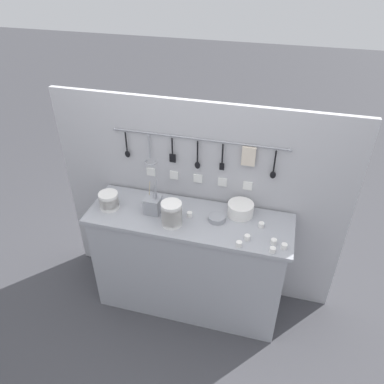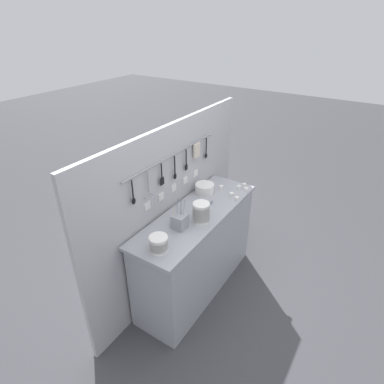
{
  "view_description": "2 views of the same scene",
  "coord_description": "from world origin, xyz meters",
  "px_view_note": "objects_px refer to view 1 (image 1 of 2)",
  "views": [
    {
      "loc": [
        0.6,
        -2.16,
        2.74
      ],
      "look_at": [
        0.03,
        -0.02,
        1.22
      ],
      "focal_mm": 35.0,
      "sensor_mm": 36.0,
      "label": 1
    },
    {
      "loc": [
        -2.19,
        -1.36,
        2.64
      ],
      "look_at": [
        -0.08,
        0.01,
        1.22
      ],
      "focal_mm": 30.0,
      "sensor_mm": 36.0,
      "label": 2
    }
  ],
  "objects_px": {
    "cup_front_left": "(284,246)",
    "plate_stack": "(240,209)",
    "cup_centre": "(274,242)",
    "cup_mid_row": "(190,214)",
    "steel_mixing_bowl": "(217,218)",
    "cup_back_left": "(261,225)",
    "bowl_stack_short_front": "(109,201)",
    "cutlery_caddy": "(153,205)",
    "cup_back_right": "(247,237)",
    "bowl_stack_wide_centre": "(172,214)",
    "cup_beside_plates": "(239,244)",
    "cup_front_right": "(273,250)"
  },
  "relations": [
    {
      "from": "cup_front_left",
      "to": "plate_stack",
      "type": "bearing_deg",
      "value": 139.91
    },
    {
      "from": "bowl_stack_wide_centre",
      "to": "cup_beside_plates",
      "type": "distance_m",
      "value": 0.54
    },
    {
      "from": "plate_stack",
      "to": "cup_centre",
      "type": "height_order",
      "value": "plate_stack"
    },
    {
      "from": "cup_back_left",
      "to": "cup_beside_plates",
      "type": "bearing_deg",
      "value": -116.97
    },
    {
      "from": "cup_back_left",
      "to": "cup_front_left",
      "type": "relative_size",
      "value": 1.0
    },
    {
      "from": "bowl_stack_short_front",
      "to": "plate_stack",
      "type": "bearing_deg",
      "value": 9.98
    },
    {
      "from": "cup_back_left",
      "to": "cup_beside_plates",
      "type": "height_order",
      "value": "same"
    },
    {
      "from": "cup_front_right",
      "to": "plate_stack",
      "type": "bearing_deg",
      "value": 128.17
    },
    {
      "from": "bowl_stack_short_front",
      "to": "cutlery_caddy",
      "type": "relative_size",
      "value": 0.54
    },
    {
      "from": "cup_back_right",
      "to": "steel_mixing_bowl",
      "type": "bearing_deg",
      "value": 147.9
    },
    {
      "from": "cup_front_left",
      "to": "cup_mid_row",
      "type": "relative_size",
      "value": 1.0
    },
    {
      "from": "cup_centre",
      "to": "cup_mid_row",
      "type": "xyz_separation_m",
      "value": [
        -0.65,
        0.14,
        0.0
      ]
    },
    {
      "from": "cup_front_right",
      "to": "cup_back_right",
      "type": "bearing_deg",
      "value": 156.11
    },
    {
      "from": "plate_stack",
      "to": "cup_front_right",
      "type": "height_order",
      "value": "plate_stack"
    },
    {
      "from": "cup_front_left",
      "to": "cup_mid_row",
      "type": "height_order",
      "value": "same"
    },
    {
      "from": "bowl_stack_short_front",
      "to": "cup_front_right",
      "type": "height_order",
      "value": "bowl_stack_short_front"
    },
    {
      "from": "steel_mixing_bowl",
      "to": "cup_front_right",
      "type": "bearing_deg",
      "value": -28.78
    },
    {
      "from": "cutlery_caddy",
      "to": "cup_mid_row",
      "type": "height_order",
      "value": "cutlery_caddy"
    },
    {
      "from": "bowl_stack_wide_centre",
      "to": "cup_back_left",
      "type": "distance_m",
      "value": 0.67
    },
    {
      "from": "bowl_stack_short_front",
      "to": "cutlery_caddy",
      "type": "distance_m",
      "value": 0.35
    },
    {
      "from": "cup_beside_plates",
      "to": "bowl_stack_short_front",
      "type": "bearing_deg",
      "value": 170.55
    },
    {
      "from": "cup_mid_row",
      "to": "plate_stack",
      "type": "bearing_deg",
      "value": 18.4
    },
    {
      "from": "cup_beside_plates",
      "to": "cup_back_right",
      "type": "bearing_deg",
      "value": 61.34
    },
    {
      "from": "bowl_stack_short_front",
      "to": "steel_mixing_bowl",
      "type": "height_order",
      "value": "bowl_stack_short_front"
    },
    {
      "from": "bowl_stack_short_front",
      "to": "plate_stack",
      "type": "relative_size",
      "value": 0.76
    },
    {
      "from": "plate_stack",
      "to": "cup_back_left",
      "type": "relative_size",
      "value": 4.69
    },
    {
      "from": "cutlery_caddy",
      "to": "cup_back_right",
      "type": "relative_size",
      "value": 6.66
    },
    {
      "from": "plate_stack",
      "to": "bowl_stack_short_front",
      "type": "bearing_deg",
      "value": -170.02
    },
    {
      "from": "steel_mixing_bowl",
      "to": "cup_front_left",
      "type": "bearing_deg",
      "value": -19.67
    },
    {
      "from": "cup_centre",
      "to": "cup_back_right",
      "type": "height_order",
      "value": "same"
    },
    {
      "from": "bowl_stack_wide_centre",
      "to": "steel_mixing_bowl",
      "type": "relative_size",
      "value": 1.44
    },
    {
      "from": "bowl_stack_wide_centre",
      "to": "cup_beside_plates",
      "type": "bearing_deg",
      "value": -11.79
    },
    {
      "from": "bowl_stack_short_front",
      "to": "cup_front_right",
      "type": "bearing_deg",
      "value": -7.78
    },
    {
      "from": "cup_back_right",
      "to": "cup_mid_row",
      "type": "relative_size",
      "value": 1.0
    },
    {
      "from": "cup_centre",
      "to": "cup_beside_plates",
      "type": "relative_size",
      "value": 1.0
    },
    {
      "from": "cup_front_left",
      "to": "cup_front_right",
      "type": "relative_size",
      "value": 1.0
    },
    {
      "from": "bowl_stack_wide_centre",
      "to": "cup_back_right",
      "type": "height_order",
      "value": "bowl_stack_wide_centre"
    },
    {
      "from": "cup_front_left",
      "to": "cup_back_right",
      "type": "relative_size",
      "value": 1.0
    },
    {
      "from": "bowl_stack_wide_centre",
      "to": "cup_centre",
      "type": "height_order",
      "value": "bowl_stack_wide_centre"
    },
    {
      "from": "cup_mid_row",
      "to": "cup_front_right",
      "type": "relative_size",
      "value": 1.0
    },
    {
      "from": "steel_mixing_bowl",
      "to": "cup_beside_plates",
      "type": "height_order",
      "value": "steel_mixing_bowl"
    },
    {
      "from": "steel_mixing_bowl",
      "to": "cup_centre",
      "type": "bearing_deg",
      "value": -19.41
    },
    {
      "from": "steel_mixing_bowl",
      "to": "bowl_stack_short_front",
      "type": "bearing_deg",
      "value": -175.65
    },
    {
      "from": "cup_beside_plates",
      "to": "cup_front_right",
      "type": "height_order",
      "value": "same"
    },
    {
      "from": "cup_centre",
      "to": "cup_front_right",
      "type": "height_order",
      "value": "same"
    },
    {
      "from": "plate_stack",
      "to": "cup_back_right",
      "type": "relative_size",
      "value": 4.69
    },
    {
      "from": "bowl_stack_short_front",
      "to": "plate_stack",
      "type": "distance_m",
      "value": 1.03
    },
    {
      "from": "plate_stack",
      "to": "cup_centre",
      "type": "xyz_separation_m",
      "value": [
        0.28,
        -0.27,
        -0.03
      ]
    },
    {
      "from": "cup_back_left",
      "to": "cup_centre",
      "type": "distance_m",
      "value": 0.19
    },
    {
      "from": "steel_mixing_bowl",
      "to": "cup_back_left",
      "type": "distance_m",
      "value": 0.33
    }
  ]
}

